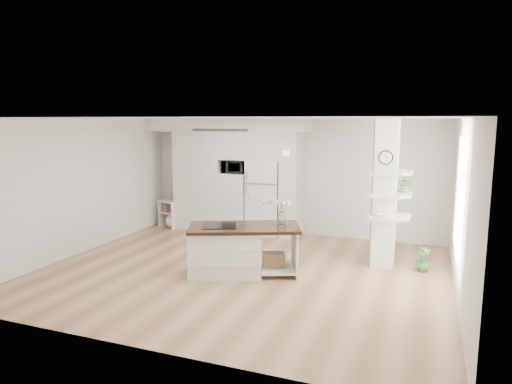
# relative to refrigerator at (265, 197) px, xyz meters

# --- Properties ---
(floor) EXTENTS (7.00, 6.00, 0.01)m
(floor) POSITION_rel_refrigerator_xyz_m (0.53, -2.68, -0.88)
(floor) COLOR tan
(floor) RESTS_ON ground
(room) EXTENTS (7.04, 6.04, 2.72)m
(room) POSITION_rel_refrigerator_xyz_m (0.53, -2.68, 0.98)
(room) COLOR white
(room) RESTS_ON ground
(cabinet_wall) EXTENTS (4.00, 0.71, 2.70)m
(cabinet_wall) POSITION_rel_refrigerator_xyz_m (-0.92, -0.01, 0.63)
(cabinet_wall) COLOR silver
(cabinet_wall) RESTS_ON floor
(refrigerator) EXTENTS (0.78, 0.69, 1.75)m
(refrigerator) POSITION_rel_refrigerator_xyz_m (0.00, 0.00, 0.00)
(refrigerator) COLOR white
(refrigerator) RESTS_ON floor
(column) EXTENTS (0.69, 0.90, 2.70)m
(column) POSITION_rel_refrigerator_xyz_m (2.90, -1.55, 0.48)
(column) COLOR silver
(column) RESTS_ON floor
(window) EXTENTS (0.00, 2.40, 2.40)m
(window) POSITION_rel_refrigerator_xyz_m (4.00, -2.38, 0.62)
(window) COLOR white
(window) RESTS_ON room
(pendant_light) EXTENTS (0.12, 0.12, 0.10)m
(pendant_light) POSITION_rel_refrigerator_xyz_m (2.23, -2.53, 1.24)
(pendant_light) COLOR white
(pendant_light) RESTS_ON room
(kitchen_island) EXTENTS (2.10, 1.56, 1.42)m
(kitchen_island) POSITION_rel_refrigerator_xyz_m (0.40, -2.86, -0.43)
(kitchen_island) COLOR silver
(kitchen_island) RESTS_ON floor
(bookshelf) EXTENTS (0.65, 0.51, 0.67)m
(bookshelf) POSITION_rel_refrigerator_xyz_m (-2.45, -0.19, -0.58)
(bookshelf) COLOR silver
(bookshelf) RESTS_ON floor
(floor_plant_a) EXTENTS (0.34, 0.30, 0.53)m
(floor_plant_a) POSITION_rel_refrigerator_xyz_m (2.71, -1.03, -0.61)
(floor_plant_a) COLOR #397E32
(floor_plant_a) RESTS_ON floor
(floor_plant_b) EXTENTS (0.28, 0.28, 0.44)m
(floor_plant_b) POSITION_rel_refrigerator_xyz_m (3.52, -1.55, -0.66)
(floor_plant_b) COLOR #397E32
(floor_plant_b) RESTS_ON floor
(microwave) EXTENTS (0.54, 0.37, 0.30)m
(microwave) POSITION_rel_refrigerator_xyz_m (-0.75, -0.06, 0.69)
(microwave) COLOR #2D2D2D
(microwave) RESTS_ON cabinet_wall
(shelf_plant) EXTENTS (0.27, 0.23, 0.30)m
(shelf_plant) POSITION_rel_refrigerator_xyz_m (3.15, -1.38, 0.65)
(shelf_plant) COLOR #397E32
(shelf_plant) RESTS_ON column
(decor_bowl) EXTENTS (0.22, 0.22, 0.05)m
(decor_bowl) POSITION_rel_refrigerator_xyz_m (2.82, -1.78, 0.13)
(decor_bowl) COLOR white
(decor_bowl) RESTS_ON column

